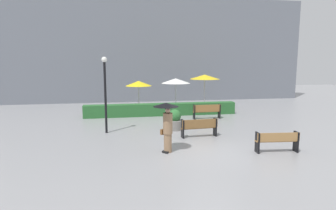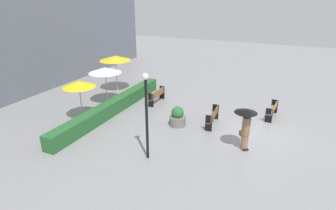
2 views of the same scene
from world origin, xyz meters
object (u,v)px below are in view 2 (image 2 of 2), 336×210
bench_back_row (157,95)px  bench_near_right (273,109)px  pedestrian_with_umbrella (246,123)px  lamp_post (146,108)px  planter_pot (178,117)px  patio_umbrella_yellow (79,84)px  patio_umbrella_white (105,70)px  bench_mid_center (213,116)px  patio_umbrella_yellow_far (115,58)px

bench_back_row → bench_near_right: bench_back_row is taller
pedestrian_with_umbrella → lamp_post: lamp_post is taller
planter_pot → patio_umbrella_yellow: bearing=105.7°
patio_umbrella_yellow → patio_umbrella_white: 2.72m
bench_mid_center → planter_pot: size_ratio=1.64×
pedestrian_with_umbrella → patio_umbrella_yellow: 9.21m
bench_back_row → planter_pot: planter_pot is taller
pedestrian_with_umbrella → patio_umbrella_white: patio_umbrella_white is taller
patio_umbrella_yellow → patio_umbrella_yellow_far: bearing=11.9°
planter_pot → patio_umbrella_white: patio_umbrella_white is taller
planter_pot → lamp_post: (-3.62, -0.09, 1.91)m
lamp_post → patio_umbrella_white: (4.82, 5.66, -0.13)m
bench_near_right → patio_umbrella_yellow_far: 11.28m
patio_umbrella_white → planter_pot: bearing=-102.1°
bench_near_right → bench_mid_center: bearing=129.9°
bench_mid_center → planter_pot: planter_pot is taller
pedestrian_with_umbrella → patio_umbrella_yellow: (-0.41, 9.17, 0.77)m
bench_near_right → lamp_post: bearing=146.6°
patio_umbrella_white → patio_umbrella_yellow: bearing=-175.6°
pedestrian_with_umbrella → lamp_post: (-2.52, 3.71, 1.04)m
bench_mid_center → bench_near_right: size_ratio=1.02×
bench_mid_center → pedestrian_with_umbrella: (-1.96, -2.04, 0.82)m
lamp_post → patio_umbrella_white: bearing=49.6°
bench_back_row → patio_umbrella_yellow: bearing=146.0°
planter_pot → patio_umbrella_yellow: 5.81m
pedestrian_with_umbrella → patio_umbrella_white: 9.69m
bench_near_right → pedestrian_with_umbrella: bearing=169.0°
lamp_post → bench_back_row: bearing=23.1°
bench_back_row → patio_umbrella_yellow: 5.24m
lamp_post → patio_umbrella_white: lamp_post is taller
lamp_post → planter_pot: bearing=1.5°
bench_mid_center → patio_umbrella_yellow_far: patio_umbrella_yellow_far is taller
patio_umbrella_yellow_far → planter_pot: bearing=-119.5°
bench_back_row → pedestrian_with_umbrella: bearing=-120.3°
bench_near_right → lamp_post: (-6.91, 4.56, 1.88)m
bench_near_right → pedestrian_with_umbrella: size_ratio=0.87×
bench_mid_center → patio_umbrella_yellow_far: 8.89m
bench_near_right → pedestrian_with_umbrella: pedestrian_with_umbrella is taller
patio_umbrella_yellow → bench_near_right: bearing=-64.4°
bench_mid_center → patio_umbrella_yellow: bearing=108.4°
bench_mid_center → patio_umbrella_yellow: patio_umbrella_yellow is taller
bench_back_row → patio_umbrella_yellow_far: size_ratio=0.68×
bench_back_row → planter_pot: size_ratio=1.64×
bench_back_row → patio_umbrella_yellow: size_ratio=0.79×
bench_mid_center → lamp_post: lamp_post is taller
lamp_post → patio_umbrella_yellow: (2.11, 5.46, -0.27)m
bench_near_right → pedestrian_with_umbrella: 4.54m
bench_near_right → patio_umbrella_yellow_far: bearing=88.1°
bench_near_right → patio_umbrella_yellow_far: size_ratio=0.67×
pedestrian_with_umbrella → patio_umbrella_yellow_far: (4.75, 10.25, 1.13)m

